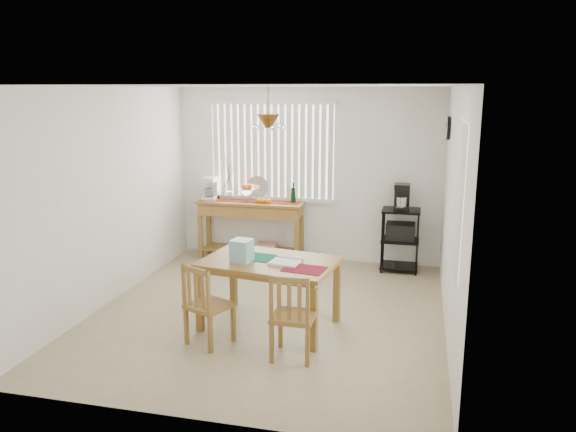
% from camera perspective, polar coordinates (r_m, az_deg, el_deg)
% --- Properties ---
extents(ground, '(4.00, 4.50, 0.01)m').
position_cam_1_polar(ground, '(6.70, -1.94, -9.81)').
color(ground, tan).
extents(room_shell, '(4.20, 4.70, 2.70)m').
position_cam_1_polar(room_shell, '(6.27, -2.00, 4.72)').
color(room_shell, white).
rests_on(room_shell, ground).
extents(sideboard, '(1.61, 0.45, 0.91)m').
position_cam_1_polar(sideboard, '(8.55, -3.75, -0.00)').
color(sideboard, olive).
rests_on(sideboard, ground).
extents(sideboard_items, '(1.53, 0.38, 0.69)m').
position_cam_1_polar(sideboard_items, '(8.58, -5.49, 2.51)').
color(sideboard_items, maroon).
rests_on(sideboard_items, sideboard).
extents(wire_cart, '(0.53, 0.43, 0.90)m').
position_cam_1_polar(wire_cart, '(8.19, 11.33, -1.80)').
color(wire_cart, black).
rests_on(wire_cart, ground).
extents(cart_items, '(0.21, 0.26, 0.37)m').
position_cam_1_polar(cart_items, '(8.08, 11.50, 1.86)').
color(cart_items, black).
rests_on(cart_items, wire_cart).
extents(dining_table, '(1.54, 1.11, 0.76)m').
position_cam_1_polar(dining_table, '(6.11, -1.90, -5.30)').
color(dining_table, olive).
rests_on(dining_table, ground).
extents(table_items, '(1.09, 0.66, 0.24)m').
position_cam_1_polar(table_items, '(6.01, -3.59, -3.86)').
color(table_items, '#12654B').
rests_on(table_items, dining_table).
extents(chair_left, '(0.52, 0.52, 0.86)m').
position_cam_1_polar(chair_left, '(5.83, -8.27, -8.97)').
color(chair_left, olive).
rests_on(chair_left, ground).
extents(chair_right, '(0.41, 0.41, 0.88)m').
position_cam_1_polar(chair_right, '(5.47, 0.47, -10.20)').
color(chair_right, olive).
rests_on(chair_right, ground).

